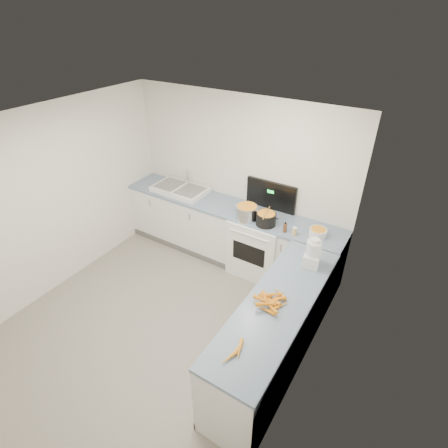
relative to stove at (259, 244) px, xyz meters
The scene contains 19 objects.
floor 1.84m from the stove, 108.07° to the right, with size 3.50×4.00×0.00m, color gray, non-canonical shape.
ceiling 2.69m from the stove, 108.07° to the right, with size 3.50×4.00×0.00m, color white, non-canonical shape.
wall_back 1.00m from the stove, 150.23° to the left, with size 3.50×2.50×0.00m, color white, non-canonical shape.
wall_left 2.96m from the stove, 143.77° to the right, with size 4.00×2.50×0.00m, color white, non-canonical shape.
wall_right 2.21m from the stove, 54.55° to the right, with size 4.00×2.50×0.00m, color white, non-canonical shape.
counter_back 0.55m from the stove, behind, with size 3.50×0.62×0.94m.
counter_right 1.65m from the stove, 56.99° to the right, with size 0.62×2.20×0.94m.
stove is the anchor object (origin of this frame).
sink 1.54m from the stove, behind, with size 0.86×0.52×0.31m.
steel_pot 0.60m from the stove, 134.40° to the right, with size 0.30×0.30×0.22m, color silver.
black_pot 0.58m from the stove, 45.67° to the right, with size 0.27×0.27×0.19m, color black.
wooden_spoon 0.68m from the stove, 45.67° to the right, with size 0.01×0.01×0.35m, color #AD7A47.
mixing_bowl 0.98m from the stove, ahead, with size 0.22×0.22×0.10m, color white.
extract_bottle 0.71m from the stove, 22.32° to the right, with size 0.05×0.05×0.12m, color #593319.
spice_jar 0.79m from the stove, 17.54° to the right, with size 0.06×0.06×0.10m, color #E5B266.
food_processor 1.32m from the stove, 33.70° to the right, with size 0.21×0.24×0.36m.
carrot_pile 1.75m from the stove, 59.78° to the right, with size 0.33×0.39×0.09m.
peeled_carrots 2.36m from the stove, 68.67° to the right, with size 0.12×0.31×0.04m.
peelings 1.75m from the stove, behind, with size 0.24×0.22×0.01m.
Camera 1 is at (2.33, -2.15, 3.50)m, focal length 28.00 mm.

